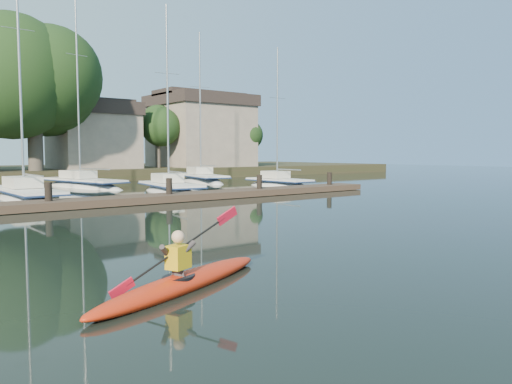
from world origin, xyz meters
TOP-DOWN VIEW (x-y plane):
  - ground at (0.00, 0.00)m, footprint 160.00×160.00m
  - kayak at (-4.87, -1.00)m, footprint 4.76×2.43m
  - dock at (0.00, 14.00)m, footprint 34.00×2.00m
  - sailboat_2 at (-2.72, 19.12)m, footprint 2.30×9.29m
  - sailboat_3 at (5.64, 18.74)m, footprint 3.20×8.19m
  - sailboat_4 at (14.72, 18.82)m, footprint 2.15×6.73m
  - sailboat_6 at (3.03, 26.99)m, footprint 4.10×10.40m
  - sailboat_7 at (13.09, 26.87)m, footprint 3.92×8.89m
  - shore at (1.61, 40.29)m, footprint 90.00×25.25m

SIDE VIEW (x-z plane):
  - sailboat_7 at x=13.09m, z-range -7.15..6.74m
  - sailboat_3 at x=5.64m, z-range -6.62..6.24m
  - sailboat_2 at x=-2.72m, z-range -7.85..7.47m
  - sailboat_6 at x=3.03m, z-range -8.28..7.91m
  - sailboat_4 at x=14.72m, z-range -5.87..5.50m
  - ground at x=0.00m, z-range 0.00..0.00m
  - kayak at x=-4.87m, z-range -0.59..0.97m
  - dock at x=0.00m, z-range -0.70..1.10m
  - shore at x=1.61m, z-range -3.15..9.60m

